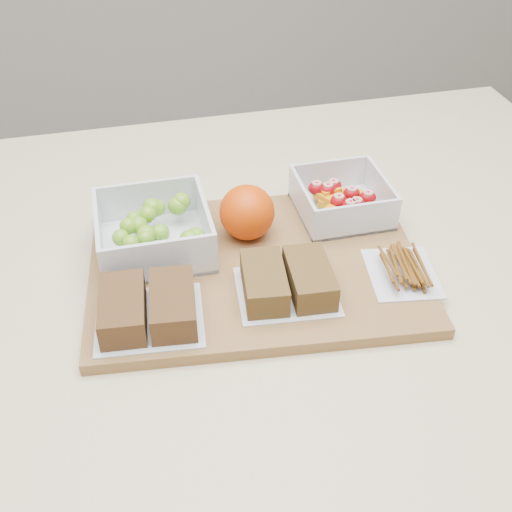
% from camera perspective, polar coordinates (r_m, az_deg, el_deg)
% --- Properties ---
extents(counter, '(1.20, 0.90, 0.90)m').
position_cam_1_polar(counter, '(1.17, -0.52, -18.59)').
color(counter, beige).
rests_on(counter, ground).
extents(cutting_board, '(0.45, 0.34, 0.02)m').
position_cam_1_polar(cutting_board, '(0.83, -0.07, -0.99)').
color(cutting_board, olive).
rests_on(cutting_board, counter).
extents(grape_container, '(0.14, 0.14, 0.06)m').
position_cam_1_polar(grape_container, '(0.84, -8.91, 2.19)').
color(grape_container, silver).
rests_on(grape_container, cutting_board).
extents(fruit_container, '(0.12, 0.12, 0.05)m').
position_cam_1_polar(fruit_container, '(0.91, 7.60, 4.90)').
color(fruit_container, silver).
rests_on(fruit_container, cutting_board).
extents(orange, '(0.07, 0.07, 0.07)m').
position_cam_1_polar(orange, '(0.85, -0.81, 3.90)').
color(orange, '#DC4205').
rests_on(orange, cutting_board).
extents(sandwich_bag_left, '(0.13, 0.12, 0.04)m').
position_cam_1_polar(sandwich_bag_left, '(0.74, -9.57, -4.54)').
color(sandwich_bag_left, silver).
rests_on(sandwich_bag_left, cutting_board).
extents(sandwich_bag_center, '(0.13, 0.12, 0.04)m').
position_cam_1_polar(sandwich_bag_center, '(0.77, 2.77, -2.23)').
color(sandwich_bag_center, silver).
rests_on(sandwich_bag_center, cutting_board).
extents(pretzel_bag, '(0.10, 0.11, 0.02)m').
position_cam_1_polar(pretzel_bag, '(0.82, 12.94, -0.97)').
color(pretzel_bag, silver).
rests_on(pretzel_bag, cutting_board).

